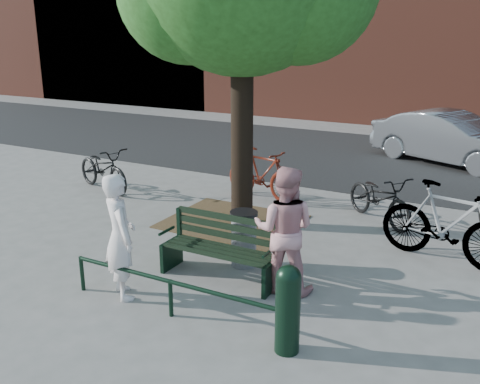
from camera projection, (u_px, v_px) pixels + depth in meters
The scene contains 14 objects.
ground at pixel (219, 279), 7.81m from camera, with size 90.00×90.00×0.00m, color gray.
dirt_pit at pixel (233, 221), 10.12m from camera, with size 2.40×2.00×0.02m, color brown.
road at pixel (373, 159), 14.97m from camera, with size 40.00×7.00×0.01m, color black.
park_bench at pixel (222, 247), 7.74m from camera, with size 1.74×0.54×0.97m.
guard_railing at pixel (170, 287), 6.69m from camera, with size 3.06×0.06×0.51m.
person_left at pixel (120, 236), 7.09m from camera, with size 0.63×0.41×1.72m, color silver.
person_right at pixel (284, 230), 7.25m from camera, with size 0.86×0.67×1.77m, color #CB8B8E.
bollard at pixel (288, 306), 5.90m from camera, with size 0.28×0.28×1.05m.
litter_bin at pixel (244, 238), 8.15m from camera, with size 0.42×0.42×0.87m.
bicycle_a at pixel (103, 168), 12.00m from camera, with size 0.67×1.91×1.00m, color black.
bicycle_b at pixel (262, 174), 11.36m from camera, with size 0.52×1.84×1.10m, color #59180C.
bicycle_c at pixel (380, 198), 9.99m from camera, with size 0.63×1.81×0.95m, color black.
bicycle_d at pixel (448, 224), 8.21m from camera, with size 0.60×2.11×1.27m, color gray.
parked_car at pixel (450, 138), 14.31m from camera, with size 1.48×4.23×1.39m, color gray.
Camera 1 is at (3.64, -6.11, 3.49)m, focal length 40.00 mm.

